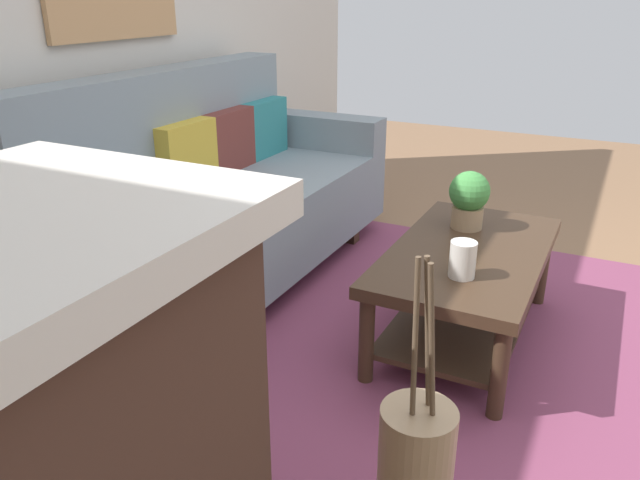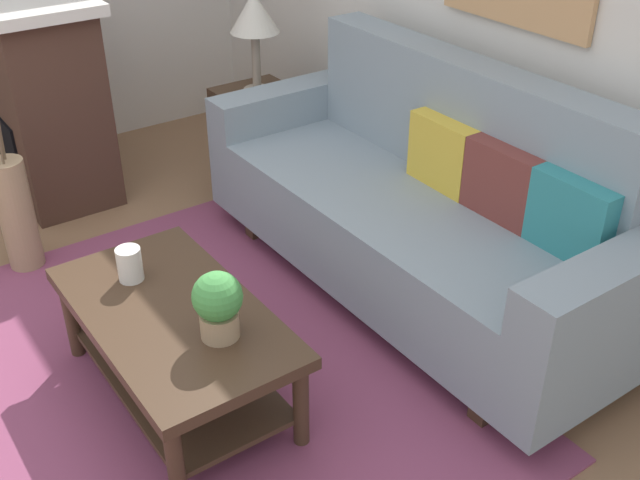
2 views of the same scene
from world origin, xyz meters
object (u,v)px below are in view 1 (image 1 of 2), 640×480
throw_pillow_maroon (228,140)px  coffee_table (467,274)px  throw_pillow_teal (263,128)px  tabletop_vase (463,259)px  potted_plant_tabletop (469,198)px  throw_pillow_mustard (186,155)px  couch (210,207)px

throw_pillow_maroon → coffee_table: 1.49m
throw_pillow_maroon → throw_pillow_teal: size_ratio=1.00×
tabletop_vase → potted_plant_tabletop: size_ratio=0.54×
throw_pillow_mustard → tabletop_vase: size_ratio=2.57×
throw_pillow_maroon → tabletop_vase: throw_pillow_maroon is taller
throw_pillow_maroon → throw_pillow_mustard: bearing=180.0°
tabletop_vase → potted_plant_tabletop: (0.52, 0.11, 0.07)m
throw_pillow_maroon → coffee_table: size_ratio=0.33×
throw_pillow_maroon → throw_pillow_teal: (0.36, 0.00, 0.00)m
throw_pillow_teal → coffee_table: bearing=-115.4°
throw_pillow_teal → tabletop_vase: 1.74m
throw_pillow_mustard → throw_pillow_maroon: size_ratio=1.00×
couch → throw_pillow_teal: bearing=9.9°
throw_pillow_teal → potted_plant_tabletop: size_ratio=1.37×
coffee_table → tabletop_vase: 0.34m
throw_pillow_teal → potted_plant_tabletop: throw_pillow_teal is taller
couch → tabletop_vase: 1.34m
throw_pillow_teal → tabletop_vase: size_ratio=2.57×
tabletop_vase → throw_pillow_mustard: bearing=81.0°
throw_pillow_maroon → throw_pillow_teal: same height
throw_pillow_mustard → coffee_table: bearing=-88.0°
throw_pillow_mustard → throw_pillow_teal: (0.72, 0.00, 0.00)m
throw_pillow_mustard → tabletop_vase: throw_pillow_mustard is taller
couch → coffee_table: bearing=-87.8°
coffee_table → throw_pillow_mustard: bearing=92.0°
coffee_table → tabletop_vase: size_ratio=7.84×
couch → throw_pillow_mustard: (0.00, 0.13, 0.25)m
throw_pillow_maroon → tabletop_vase: bearing=-112.2°
couch → throw_pillow_maroon: bearing=19.2°
throw_pillow_mustard → tabletop_vase: bearing=-99.0°
couch → coffee_table: size_ratio=2.08×
couch → throw_pillow_mustard: couch is taller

